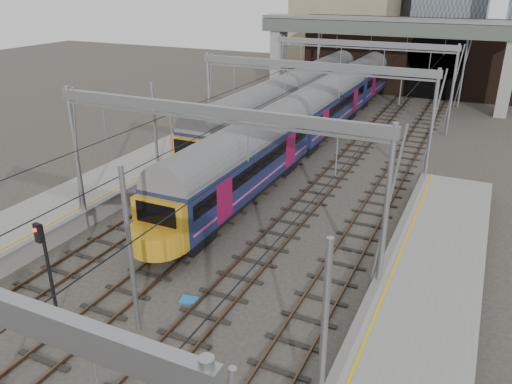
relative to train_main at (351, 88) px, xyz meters
The scene contains 9 objects.
ground 40.82m from the train_main, 87.19° to the right, with size 160.00×160.00×0.00m, color #38332D.
tracks 25.89m from the train_main, 85.55° to the right, with size 14.40×80.00×0.22m.
overhead_line 19.71m from the train_main, 84.05° to the right, with size 16.80×80.00×8.00m.
retaining_wall 11.87m from the train_main, 73.17° to the left, with size 28.00×2.75×9.00m.
overbridge 7.35m from the train_main, 69.37° to the left, with size 28.00×3.00×9.25m.
train_main is the anchor object (origin of this frame).
train_second 4.02m from the train_main, behind, with size 2.95×51.14×5.02m.
signal_near_left 39.53m from the train_main, 92.34° to the right, with size 0.33×0.45×4.37m.
equip_cover_b 36.40m from the train_main, 85.55° to the right, with size 0.78×0.55×0.09m, color blue.
Camera 1 is at (11.20, -10.73, 12.91)m, focal length 35.00 mm.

